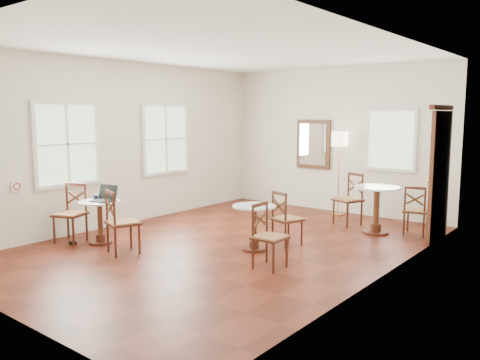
% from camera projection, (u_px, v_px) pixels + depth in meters
% --- Properties ---
extents(ground, '(7.00, 7.00, 0.00)m').
position_uv_depth(ground, '(228.00, 245.00, 7.69)').
color(ground, '#561C0E').
rests_on(ground, ground).
extents(room_shell, '(5.02, 7.02, 3.01)m').
position_uv_depth(room_shell, '(236.00, 124.00, 7.69)').
color(room_shell, silver).
rests_on(room_shell, ground).
extents(cafe_table_near, '(0.65, 0.65, 0.69)m').
position_uv_depth(cafe_table_near, '(100.00, 217.00, 7.72)').
color(cafe_table_near, '#421C10').
rests_on(cafe_table_near, ground).
extents(cafe_table_mid, '(0.65, 0.65, 0.69)m').
position_uv_depth(cafe_table_mid, '(254.00, 222.00, 7.34)').
color(cafe_table_mid, '#421C10').
rests_on(cafe_table_mid, ground).
extents(cafe_table_back, '(0.78, 0.78, 0.82)m').
position_uv_depth(cafe_table_back, '(376.00, 205.00, 8.35)').
color(cafe_table_back, '#421C10').
rests_on(cafe_table_back, ground).
extents(chair_near_a, '(0.56, 0.56, 0.95)m').
position_uv_depth(chair_near_a, '(121.00, 222.00, 7.16)').
color(chair_near_a, '#421C10').
rests_on(chair_near_a, ground).
extents(chair_near_b, '(0.56, 0.56, 0.94)m').
position_uv_depth(chair_near_b, '(71.00, 213.00, 7.82)').
color(chair_near_b, '#421C10').
rests_on(chair_near_b, ground).
extents(chair_mid_a, '(0.50, 0.50, 0.86)m').
position_uv_depth(chair_mid_a, '(286.00, 219.00, 7.60)').
color(chair_mid_a, '#421C10').
rests_on(chair_mid_a, ground).
extents(chair_mid_b, '(0.41, 0.41, 0.87)m').
position_uv_depth(chair_mid_b, '(269.00, 236.00, 6.49)').
color(chair_mid_b, '#421C10').
rests_on(chair_mid_b, ground).
extents(chair_back_a, '(0.44, 0.44, 0.85)m').
position_uv_depth(chair_back_a, '(416.00, 210.00, 8.29)').
color(chair_back_a, '#421C10').
rests_on(chair_back_a, ground).
extents(chair_back_b, '(0.56, 0.56, 0.95)m').
position_uv_depth(chair_back_b, '(349.00, 199.00, 9.08)').
color(chair_back_b, '#421C10').
rests_on(chair_back_b, ground).
extents(floor_lamp, '(0.33, 0.33, 1.70)m').
position_uv_depth(floor_lamp, '(339.00, 145.00, 9.77)').
color(floor_lamp, '#BF8C3F').
rests_on(floor_lamp, ground).
extents(laptop, '(0.40, 0.36, 0.25)m').
position_uv_depth(laptop, '(105.00, 197.00, 7.68)').
color(laptop, black).
rests_on(laptop, cafe_table_near).
extents(mouse, '(0.12, 0.09, 0.04)m').
position_uv_depth(mouse, '(104.00, 200.00, 7.67)').
color(mouse, black).
rests_on(mouse, cafe_table_near).
extents(navy_mug, '(0.10, 0.07, 0.08)m').
position_uv_depth(navy_mug, '(96.00, 197.00, 7.80)').
color(navy_mug, '#0F1833').
rests_on(navy_mug, cafe_table_near).
extents(water_glass, '(0.05, 0.05, 0.09)m').
position_uv_depth(water_glass, '(97.00, 196.00, 7.86)').
color(water_glass, white).
rests_on(water_glass, cafe_table_near).
extents(power_adapter, '(0.11, 0.07, 0.05)m').
position_uv_depth(power_adapter, '(73.00, 243.00, 7.71)').
color(power_adapter, black).
rests_on(power_adapter, ground).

